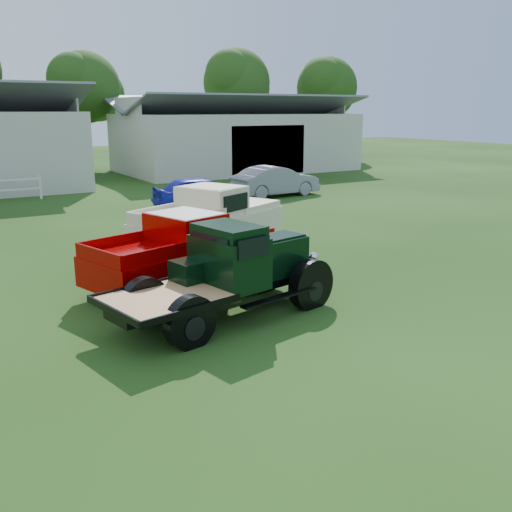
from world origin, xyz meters
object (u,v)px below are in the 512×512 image
misc_car_blue (201,192)px  white_pickup (210,220)px  vintage_flatbed (226,272)px  misc_car_grey (276,181)px  red_pickup (183,250)px

misc_car_blue → white_pickup: bearing=162.9°
vintage_flatbed → misc_car_grey: vintage_flatbed is taller
red_pickup → misc_car_blue: size_ratio=1.19×
red_pickup → white_pickup: size_ratio=0.94×
white_pickup → red_pickup: bearing=-151.8°
misc_car_blue → misc_car_grey: (4.92, 1.50, 0.03)m
red_pickup → vintage_flatbed: bearing=-110.0°
vintage_flatbed → misc_car_blue: bearing=55.2°
white_pickup → misc_car_blue: 7.98m
misc_car_blue → misc_car_grey: 5.15m
misc_car_grey → vintage_flatbed: bearing=140.5°
white_pickup → misc_car_grey: bearing=22.5°
white_pickup → misc_car_grey: white_pickup is taller
vintage_flatbed → white_pickup: size_ratio=0.93×
vintage_flatbed → white_pickup: (2.34, 5.44, -0.00)m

